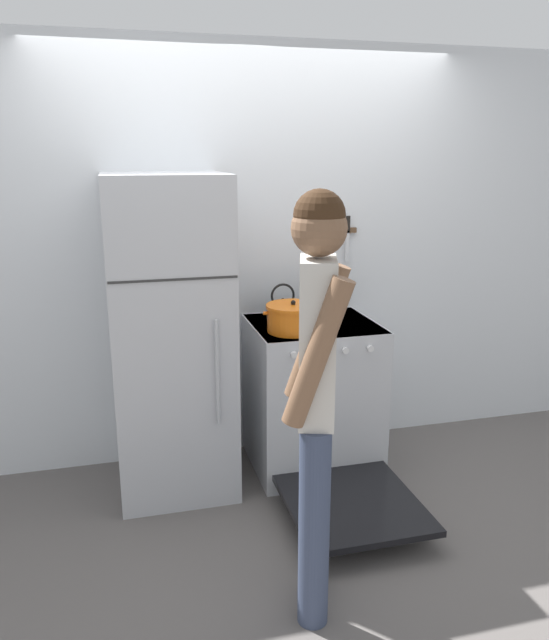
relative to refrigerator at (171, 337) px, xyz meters
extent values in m
plane|color=#5B5654|center=(0.55, 0.34, -0.90)|extent=(14.00, 14.00, 0.00)
cube|color=silver|center=(0.55, 0.37, 0.37)|extent=(10.00, 0.06, 2.55)
cube|color=#B7BABF|center=(0.00, 0.00, 0.00)|extent=(0.65, 0.68, 1.80)
cube|color=#2D2D2D|center=(0.00, -0.34, 0.40)|extent=(0.64, 0.01, 0.01)
cylinder|color=#B2B5BA|center=(0.20, -0.36, -0.11)|extent=(0.02, 0.02, 0.58)
cube|color=silver|center=(0.85, 0.01, -0.44)|extent=(0.74, 0.65, 0.92)
cube|color=black|center=(0.85, 0.01, 0.01)|extent=(0.73, 0.64, 0.02)
cube|color=black|center=(0.85, -0.29, -0.45)|extent=(0.64, 0.05, 0.70)
cylinder|color=black|center=(0.68, -0.12, 0.01)|extent=(0.21, 0.21, 0.01)
cylinder|color=black|center=(1.02, -0.12, 0.01)|extent=(0.21, 0.21, 0.01)
cylinder|color=black|center=(0.68, 0.14, 0.01)|extent=(0.21, 0.21, 0.01)
cylinder|color=black|center=(1.02, 0.14, 0.01)|extent=(0.21, 0.21, 0.01)
cylinder|color=silver|center=(0.63, -0.33, -0.05)|extent=(0.04, 0.02, 0.04)
cylinder|color=silver|center=(0.78, -0.33, -0.05)|extent=(0.04, 0.02, 0.04)
cylinder|color=silver|center=(0.92, -0.33, -0.05)|extent=(0.04, 0.02, 0.04)
cylinder|color=silver|center=(1.07, -0.33, -0.05)|extent=(0.04, 0.02, 0.04)
cube|color=black|center=(0.85, -0.68, -0.78)|extent=(0.68, 0.74, 0.04)
cube|color=#99999E|center=(0.85, -0.07, -0.49)|extent=(0.60, 0.36, 0.01)
cylinder|color=orange|center=(0.68, -0.12, 0.09)|extent=(0.30, 0.30, 0.14)
cylinder|color=orange|center=(0.68, -0.12, 0.17)|extent=(0.31, 0.31, 0.02)
sphere|color=black|center=(0.68, -0.12, 0.19)|extent=(0.03, 0.03, 0.03)
cylinder|color=orange|center=(0.52, -0.12, 0.14)|extent=(0.03, 0.02, 0.02)
cylinder|color=orange|center=(0.84, -0.12, 0.14)|extent=(0.03, 0.02, 0.02)
cylinder|color=black|center=(0.69, 0.14, 0.06)|extent=(0.20, 0.20, 0.09)
cone|color=black|center=(0.69, 0.14, 0.12)|extent=(0.19, 0.19, 0.02)
sphere|color=black|center=(0.69, 0.14, 0.14)|extent=(0.02, 0.02, 0.02)
cone|color=black|center=(0.79, 0.14, 0.07)|extent=(0.11, 0.03, 0.09)
torus|color=black|center=(0.69, 0.14, 0.17)|extent=(0.15, 0.01, 0.15)
cylinder|color=#B7BABF|center=(1.04, 0.15, 0.09)|extent=(0.11, 0.11, 0.14)
cylinder|color=#9E7547|center=(1.04, 0.15, 0.14)|extent=(0.03, 0.04, 0.19)
cylinder|color=#232326|center=(1.02, 0.15, 0.13)|extent=(0.03, 0.03, 0.18)
cylinder|color=#B2B5BA|center=(1.04, 0.17, 0.16)|extent=(0.01, 0.03, 0.23)
cylinder|color=#4C4C51|center=(1.03, 0.16, 0.17)|extent=(0.03, 0.03, 0.25)
cylinder|color=#C63D33|center=(1.02, 0.15, 0.16)|extent=(0.02, 0.05, 0.24)
cylinder|color=#38425B|center=(0.43, -1.30, -0.47)|extent=(0.13, 0.13, 0.87)
cylinder|color=#38425B|center=(0.48, -1.14, -0.47)|extent=(0.13, 0.13, 0.87)
cube|color=beige|center=(0.45, -1.22, 0.30)|extent=(0.21, 0.28, 0.65)
cylinder|color=brown|center=(0.41, -1.35, 0.30)|extent=(0.28, 0.16, 0.58)
cylinder|color=brown|center=(0.50, -1.09, 0.30)|extent=(0.28, 0.16, 0.58)
sphere|color=brown|center=(0.45, -1.22, 0.74)|extent=(0.21, 0.21, 0.21)
sphere|color=#382314|center=(0.45, -1.22, 0.78)|extent=(0.19, 0.19, 0.19)
cube|color=brown|center=(1.11, 0.33, 0.53)|extent=(0.24, 0.02, 0.03)
cube|color=silver|center=(1.05, 0.32, 0.45)|extent=(0.03, 0.00, 0.15)
cube|color=black|center=(1.05, 0.32, 0.58)|extent=(0.02, 0.02, 0.11)
cube|color=silver|center=(1.17, 0.32, 0.42)|extent=(0.03, 0.00, 0.20)
cube|color=black|center=(1.17, 0.32, 0.57)|extent=(0.02, 0.02, 0.09)
camera|label=1|loc=(-0.29, -3.40, 1.01)|focal=35.00mm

